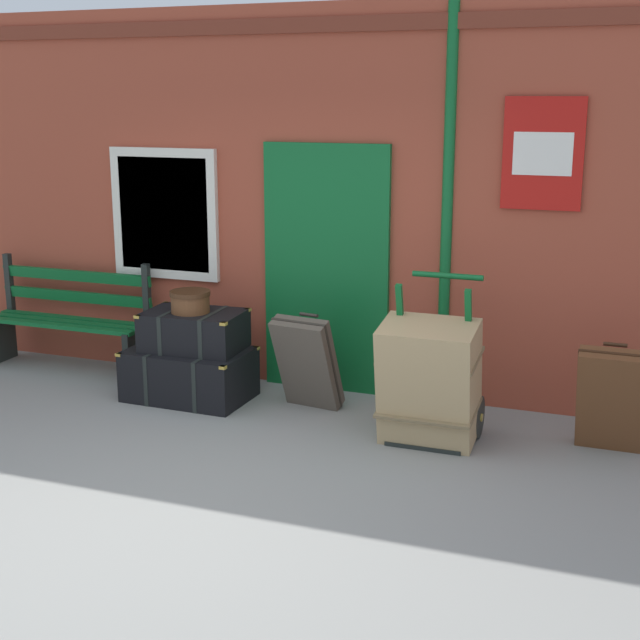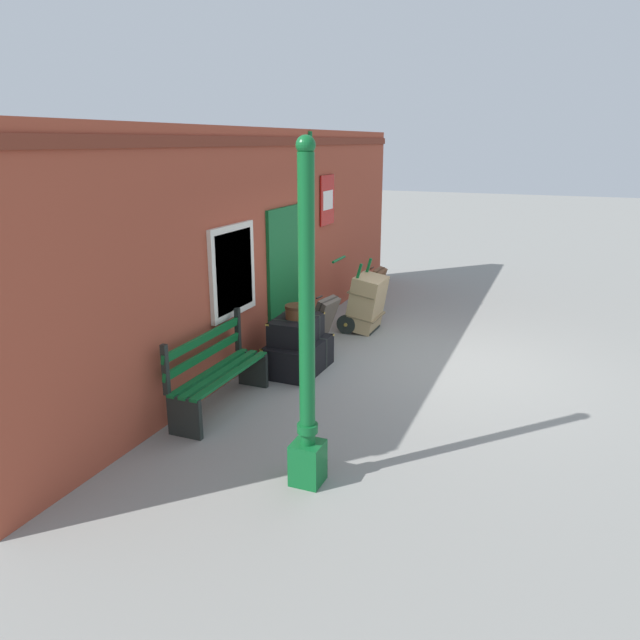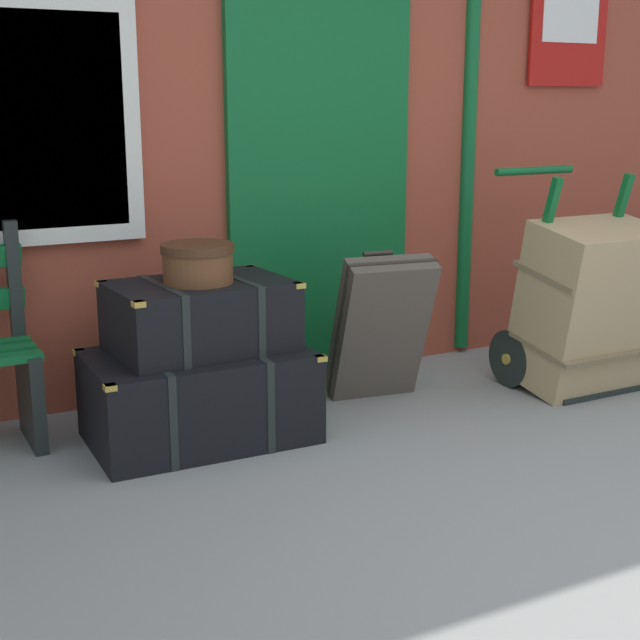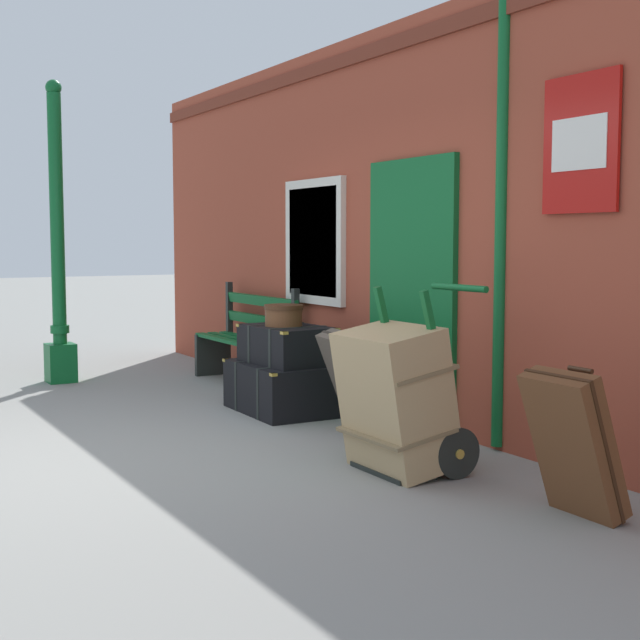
{
  "view_description": "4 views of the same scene",
  "coord_description": "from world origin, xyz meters",
  "px_view_note": "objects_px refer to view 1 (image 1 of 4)",
  "views": [
    {
      "loc": [
        2.63,
        -4.57,
        2.48
      ],
      "look_at": [
        0.26,
        1.74,
        0.79
      ],
      "focal_mm": 50.5,
      "sensor_mm": 36.0,
      "label": 1
    },
    {
      "loc": [
        -8.0,
        -1.42,
        3.02
      ],
      "look_at": [
        -0.6,
        1.59,
        0.66
      ],
      "focal_mm": 34.0,
      "sensor_mm": 36.0,
      "label": 2
    },
    {
      "loc": [
        -2.29,
        -2.02,
        1.55
      ],
      "look_at": [
        -0.34,
        1.67,
        0.53
      ],
      "focal_mm": 50.81,
      "sensor_mm": 36.0,
      "label": 3
    },
    {
      "loc": [
        5.72,
        -1.67,
        1.47
      ],
      "look_at": [
        -0.26,
        1.79,
        0.84
      ],
      "focal_mm": 49.74,
      "sensor_mm": 36.0,
      "label": 4
    }
  ],
  "objects_px": {
    "platform_bench": "(69,321)",
    "porters_trolley": "(434,401)",
    "steamer_trunk_middle": "(194,330)",
    "large_brown_trunk": "(429,382)",
    "round_hatbox": "(190,300)",
    "suitcase_olive": "(307,363)",
    "steamer_trunk_base": "(189,374)",
    "suitcase_brown": "(611,400)"
  },
  "relations": [
    {
      "from": "steamer_trunk_base",
      "to": "large_brown_trunk",
      "type": "relative_size",
      "value": 1.09
    },
    {
      "from": "steamer_trunk_base",
      "to": "porters_trolley",
      "type": "relative_size",
      "value": 0.87
    },
    {
      "from": "platform_bench",
      "to": "steamer_trunk_base",
      "type": "bearing_deg",
      "value": -14.72
    },
    {
      "from": "round_hatbox",
      "to": "suitcase_olive",
      "type": "height_order",
      "value": "round_hatbox"
    },
    {
      "from": "round_hatbox",
      "to": "suitcase_brown",
      "type": "height_order",
      "value": "round_hatbox"
    },
    {
      "from": "steamer_trunk_middle",
      "to": "suitcase_brown",
      "type": "bearing_deg",
      "value": -1.03
    },
    {
      "from": "steamer_trunk_middle",
      "to": "porters_trolley",
      "type": "bearing_deg",
      "value": -4.16
    },
    {
      "from": "platform_bench",
      "to": "suitcase_olive",
      "type": "height_order",
      "value": "platform_bench"
    },
    {
      "from": "platform_bench",
      "to": "steamer_trunk_base",
      "type": "height_order",
      "value": "platform_bench"
    },
    {
      "from": "porters_trolley",
      "to": "large_brown_trunk",
      "type": "xyz_separation_m",
      "value": [
        0.0,
        -0.18,
        0.2
      ]
    },
    {
      "from": "round_hatbox",
      "to": "suitcase_olive",
      "type": "bearing_deg",
      "value": 3.16
    },
    {
      "from": "porters_trolley",
      "to": "large_brown_trunk",
      "type": "relative_size",
      "value": 1.26
    },
    {
      "from": "steamer_trunk_base",
      "to": "steamer_trunk_middle",
      "type": "bearing_deg",
      "value": 51.47
    },
    {
      "from": "steamer_trunk_middle",
      "to": "large_brown_trunk",
      "type": "bearing_deg",
      "value": -9.01
    },
    {
      "from": "porters_trolley",
      "to": "large_brown_trunk",
      "type": "height_order",
      "value": "porters_trolley"
    },
    {
      "from": "round_hatbox",
      "to": "large_brown_trunk",
      "type": "distance_m",
      "value": 2.15
    },
    {
      "from": "suitcase_brown",
      "to": "large_brown_trunk",
      "type": "bearing_deg",
      "value": -167.71
    },
    {
      "from": "large_brown_trunk",
      "to": "platform_bench",
      "type": "bearing_deg",
      "value": 169.39
    },
    {
      "from": "round_hatbox",
      "to": "platform_bench",
      "type": "bearing_deg",
      "value": 166.24
    },
    {
      "from": "platform_bench",
      "to": "porters_trolley",
      "type": "xyz_separation_m",
      "value": [
        3.58,
        -0.49,
        -0.18
      ]
    },
    {
      "from": "round_hatbox",
      "to": "porters_trolley",
      "type": "xyz_separation_m",
      "value": [
        2.1,
        -0.13,
        -0.57
      ]
    },
    {
      "from": "steamer_trunk_middle",
      "to": "large_brown_trunk",
      "type": "xyz_separation_m",
      "value": [
        2.08,
        -0.33,
        -0.11
      ]
    },
    {
      "from": "porters_trolley",
      "to": "suitcase_brown",
      "type": "height_order",
      "value": "porters_trolley"
    },
    {
      "from": "round_hatbox",
      "to": "porters_trolley",
      "type": "bearing_deg",
      "value": -3.53
    },
    {
      "from": "large_brown_trunk",
      "to": "suitcase_brown",
      "type": "xyz_separation_m",
      "value": [
        1.24,
        0.27,
        -0.07
      ]
    },
    {
      "from": "suitcase_brown",
      "to": "steamer_trunk_base",
      "type": "bearing_deg",
      "value": 179.72
    },
    {
      "from": "porters_trolley",
      "to": "steamer_trunk_base",
      "type": "bearing_deg",
      "value": 177.07
    },
    {
      "from": "porters_trolley",
      "to": "suitcase_olive",
      "type": "bearing_deg",
      "value": 170.34
    },
    {
      "from": "platform_bench",
      "to": "steamer_trunk_base",
      "type": "relative_size",
      "value": 1.56
    },
    {
      "from": "platform_bench",
      "to": "porters_trolley",
      "type": "height_order",
      "value": "porters_trolley"
    },
    {
      "from": "platform_bench",
      "to": "porters_trolley",
      "type": "bearing_deg",
      "value": -7.83
    },
    {
      "from": "platform_bench",
      "to": "suitcase_olive",
      "type": "bearing_deg",
      "value": -7.03
    },
    {
      "from": "steamer_trunk_base",
      "to": "porters_trolley",
      "type": "xyz_separation_m",
      "value": [
        2.12,
        -0.11,
        0.06
      ]
    },
    {
      "from": "porters_trolley",
      "to": "suitcase_olive",
      "type": "height_order",
      "value": "porters_trolley"
    },
    {
      "from": "steamer_trunk_base",
      "to": "round_hatbox",
      "type": "relative_size",
      "value": 3.08
    },
    {
      "from": "round_hatbox",
      "to": "porters_trolley",
      "type": "height_order",
      "value": "porters_trolley"
    },
    {
      "from": "suitcase_brown",
      "to": "suitcase_olive",
      "type": "height_order",
      "value": "suitcase_brown"
    },
    {
      "from": "steamer_trunk_middle",
      "to": "suitcase_olive",
      "type": "bearing_deg",
      "value": 1.91
    },
    {
      "from": "steamer_trunk_middle",
      "to": "large_brown_trunk",
      "type": "relative_size",
      "value": 0.89
    },
    {
      "from": "round_hatbox",
      "to": "suitcase_olive",
      "type": "relative_size",
      "value": 0.42
    },
    {
      "from": "suitcase_brown",
      "to": "platform_bench",
      "type": "bearing_deg",
      "value": 175.25
    },
    {
      "from": "porters_trolley",
      "to": "suitcase_brown",
      "type": "relative_size",
      "value": 1.46
    }
  ]
}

